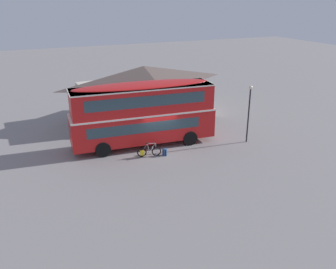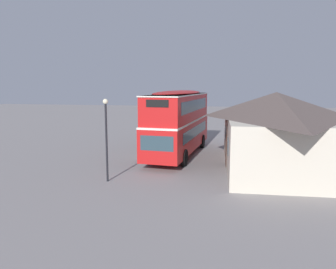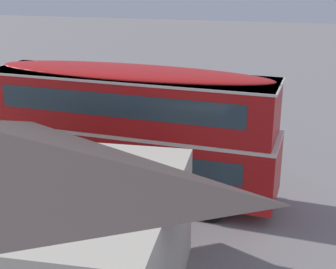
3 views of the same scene
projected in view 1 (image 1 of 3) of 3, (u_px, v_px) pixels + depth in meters
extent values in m
plane|color=gray|center=(159.00, 148.00, 27.21)|extent=(120.00, 120.00, 0.00)
cylinder|color=black|center=(179.00, 128.00, 29.63)|extent=(1.12, 0.37, 1.10)
cylinder|color=black|center=(190.00, 138.00, 27.53)|extent=(1.12, 0.37, 1.10)
cylinder|color=black|center=(98.00, 138.00, 27.59)|extent=(1.12, 0.37, 1.10)
cylinder|color=black|center=(103.00, 150.00, 25.49)|extent=(1.12, 0.37, 1.10)
cube|color=red|center=(143.00, 126.00, 27.21)|extent=(10.78, 3.33, 2.10)
cube|color=white|center=(143.00, 112.00, 26.83)|extent=(10.80, 3.35, 0.12)
cube|color=red|center=(143.00, 99.00, 26.48)|extent=(10.46, 3.26, 1.90)
ellipsoid|color=red|center=(142.00, 85.00, 26.11)|extent=(10.25, 3.19, 0.36)
cube|color=#2D424C|center=(208.00, 116.00, 28.76)|extent=(0.22, 2.05, 0.90)
cube|color=black|center=(207.00, 87.00, 27.88)|extent=(0.17, 1.38, 0.44)
cube|color=#2D424C|center=(145.00, 128.00, 25.95)|extent=(8.26, 0.70, 0.76)
cube|color=#2D424C|center=(147.00, 102.00, 25.35)|extent=(8.68, 0.73, 0.80)
cube|color=#2D424C|center=(136.00, 117.00, 28.14)|extent=(8.26, 0.70, 0.76)
cube|color=#2D424C|center=(138.00, 93.00, 27.50)|extent=(8.68, 0.73, 0.80)
cube|color=white|center=(142.00, 87.00, 26.15)|extent=(10.57, 3.35, 0.08)
torus|color=black|center=(156.00, 151.00, 25.73)|extent=(0.68, 0.24, 0.68)
torus|color=black|center=(142.00, 152.00, 25.57)|extent=(0.68, 0.24, 0.68)
cylinder|color=#B2B2B7|center=(156.00, 151.00, 25.73)|extent=(0.07, 0.11, 0.05)
cylinder|color=#B2B2B7|center=(142.00, 152.00, 25.57)|extent=(0.07, 0.11, 0.05)
cylinder|color=#B7B7BC|center=(152.00, 148.00, 25.59)|extent=(0.46, 0.15, 0.71)
cylinder|color=#B7B7BC|center=(151.00, 143.00, 25.46)|extent=(0.57, 0.18, 0.04)
cylinder|color=#B7B7BC|center=(148.00, 148.00, 25.54)|extent=(0.18, 0.08, 0.69)
cylinder|color=#B7B7BC|center=(146.00, 152.00, 25.63)|extent=(0.53, 0.16, 0.09)
cylinder|color=#B7B7BC|center=(145.00, 148.00, 25.49)|extent=(0.41, 0.13, 0.64)
cylinder|color=#B7B7BC|center=(156.00, 147.00, 25.62)|extent=(0.10, 0.05, 0.63)
cylinder|color=black|center=(155.00, 142.00, 25.48)|extent=(0.14, 0.45, 0.03)
ellipsoid|color=black|center=(147.00, 143.00, 25.40)|extent=(0.28, 0.16, 0.06)
cube|color=yellow|center=(142.00, 153.00, 25.42)|extent=(0.31, 0.20, 0.32)
cylinder|color=silver|center=(152.00, 148.00, 25.59)|extent=(0.07, 0.07, 0.18)
cube|color=#2D4C7A|center=(165.00, 152.00, 25.85)|extent=(0.40, 0.38, 0.48)
ellipsoid|color=#2D4C7A|center=(165.00, 149.00, 25.76)|extent=(0.38, 0.36, 0.10)
cube|color=navy|center=(165.00, 152.00, 26.01)|extent=(0.20, 0.15, 0.17)
cylinder|color=black|center=(163.00, 153.00, 25.73)|extent=(0.05, 0.05, 0.38)
cylinder|color=black|center=(166.00, 153.00, 25.71)|extent=(0.05, 0.05, 0.38)
cylinder|color=#338CBF|center=(156.00, 155.00, 25.69)|extent=(0.07, 0.07, 0.23)
cylinder|color=black|center=(156.00, 153.00, 25.65)|extent=(0.04, 0.04, 0.03)
cube|color=beige|center=(144.00, 100.00, 33.68)|extent=(11.40, 6.49, 3.23)
pyramid|color=brown|center=(144.00, 74.00, 32.83)|extent=(11.82, 6.91, 1.50)
cube|color=#3D2319|center=(158.00, 114.00, 31.41)|extent=(1.10, 0.10, 2.10)
cube|color=#2D424C|center=(127.00, 111.00, 29.98)|extent=(1.10, 0.10, 0.90)
cube|color=#2D424C|center=(186.00, 102.00, 32.33)|extent=(1.10, 0.10, 0.90)
cylinder|color=black|center=(248.00, 116.00, 27.60)|extent=(0.11, 0.11, 4.18)
sphere|color=#F2E5BF|center=(251.00, 87.00, 26.81)|extent=(0.28, 0.28, 0.28)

